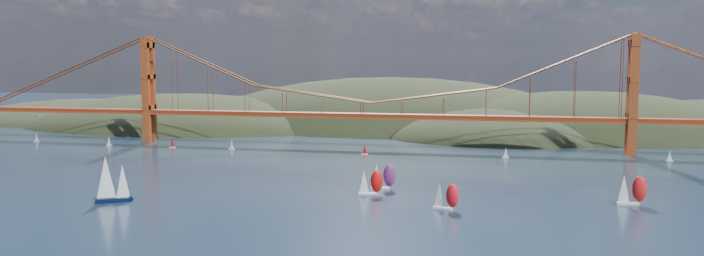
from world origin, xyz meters
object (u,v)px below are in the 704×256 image
object	(u,v)px
racer_1	(445,196)
racer_rwb	(383,176)
racer_2	(631,189)
racer_0	(370,182)
sloop_navy	(111,180)

from	to	relation	value
racer_1	racer_rwb	bearing A→B (deg)	142.67
racer_rwb	racer_2	bearing A→B (deg)	-10.26
racer_0	racer_rwb	bearing A→B (deg)	64.29
sloop_navy	racer_1	size ratio (longest dim) A/B	1.79
racer_1	racer_2	size ratio (longest dim) A/B	0.87
racer_0	sloop_navy	bearing A→B (deg)	-173.56
sloop_navy	racer_0	bearing A→B (deg)	-9.19
sloop_navy	racer_rwb	world-z (taller)	sloop_navy
sloop_navy	racer_1	bearing A→B (deg)	-22.97
sloop_navy	racer_0	size ratio (longest dim) A/B	1.74
sloop_navy	racer_2	world-z (taller)	sloop_navy
racer_0	racer_2	xyz separation A→B (m)	(79.58, 1.93, 0.52)
racer_2	racer_0	bearing A→B (deg)	174.06
racer_0	racer_rwb	xyz separation A→B (m)	(2.25, 10.62, 0.25)
sloop_navy	racer_2	xyz separation A→B (m)	(155.15, 29.72, -2.17)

